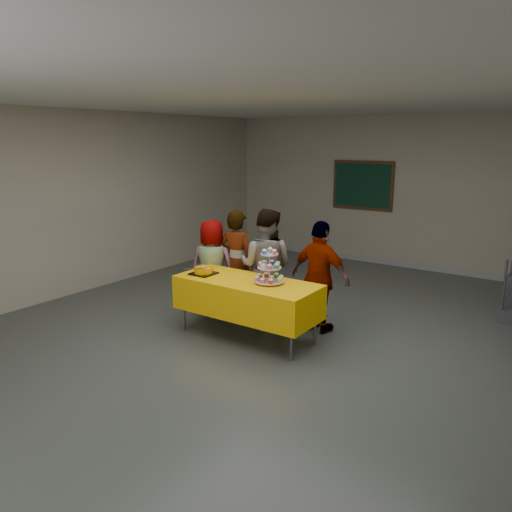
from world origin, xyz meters
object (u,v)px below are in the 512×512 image
(schoolchild_a, at_px, (212,267))
(schoolchild_c, at_px, (266,266))
(bear_cake, at_px, (203,270))
(schoolchild_b, at_px, (237,262))
(cupcake_stand, at_px, (269,270))
(schoolchild_d, at_px, (320,277))
(bake_table, at_px, (247,296))
(noticeboard, at_px, (363,185))

(schoolchild_a, bearing_deg, schoolchild_c, 170.62)
(bear_cake, xyz_separation_m, schoolchild_b, (-0.02, 0.76, -0.06))
(cupcake_stand, distance_m, schoolchild_d, 0.78)
(schoolchild_d, bearing_deg, schoolchild_c, 11.57)
(bake_table, bearing_deg, bear_cake, -172.40)
(bake_table, bearing_deg, noticeboard, 96.15)
(schoolchild_a, distance_m, noticeboard, 4.40)
(bake_table, xyz_separation_m, schoolchild_b, (-0.67, 0.68, 0.22))
(cupcake_stand, distance_m, bear_cake, 0.97)
(schoolchild_c, height_order, noticeboard, noticeboard)
(schoolchild_d, height_order, noticeboard, noticeboard)
(schoolchild_c, height_order, schoolchild_d, schoolchild_c)
(schoolchild_d, xyz_separation_m, noticeboard, (-1.18, 4.06, 0.85))
(bear_cake, bearing_deg, bake_table, 7.60)
(schoolchild_b, xyz_separation_m, schoolchild_c, (0.54, -0.04, 0.03))
(bear_cake, bearing_deg, schoolchild_d, 31.67)
(schoolchild_a, bearing_deg, schoolchild_b, -170.14)
(cupcake_stand, bearing_deg, schoolchild_c, 127.02)
(cupcake_stand, xyz_separation_m, schoolchild_d, (0.36, 0.67, -0.19))
(noticeboard, bearing_deg, schoolchild_c, -84.77)
(bear_cake, xyz_separation_m, schoolchild_d, (1.31, 0.81, -0.08))
(bear_cake, bearing_deg, schoolchild_c, 54.52)
(cupcake_stand, distance_m, schoolchild_b, 1.16)
(schoolchild_b, bearing_deg, bake_table, 128.31)
(bake_table, xyz_separation_m, schoolchild_c, (-0.14, 0.64, 0.25))
(bear_cake, height_order, schoolchild_d, schoolchild_d)
(bake_table, xyz_separation_m, schoolchild_d, (0.66, 0.72, 0.19))
(bake_table, distance_m, cupcake_stand, 0.49)
(bake_table, distance_m, bear_cake, 0.71)
(schoolchild_a, height_order, schoolchild_c, schoolchild_c)
(schoolchild_d, bearing_deg, cupcake_stand, 66.89)
(schoolchild_a, xyz_separation_m, schoolchild_c, (0.86, 0.13, 0.11))
(bake_table, bearing_deg, schoolchild_d, 47.52)
(schoolchild_d, distance_m, noticeboard, 4.31)
(bear_cake, distance_m, schoolchild_a, 0.70)
(bake_table, distance_m, schoolchild_d, 1.00)
(bake_table, bearing_deg, schoolchild_a, 153.06)
(bake_table, xyz_separation_m, noticeboard, (-0.52, 4.78, 1.04))
(schoolchild_c, bearing_deg, noticeboard, -97.87)
(schoolchild_b, bearing_deg, schoolchild_d, 175.57)
(schoolchild_a, bearing_deg, cupcake_stand, 142.82)
(bear_cake, height_order, noticeboard, noticeboard)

